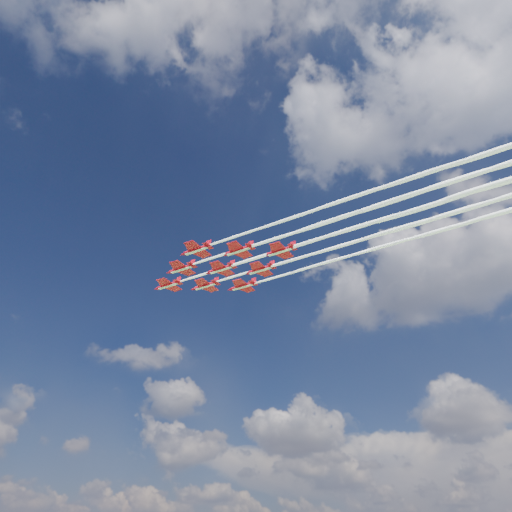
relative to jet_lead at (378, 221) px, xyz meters
The scene contains 8 objects.
jet_lead is the anchor object (origin of this frame).
jet_row2_port 11.77m from the jet_lead, 27.18° to the right, with size 143.74×16.41×2.65m.
jet_row2_starb 11.77m from the jet_lead, 36.26° to the left, with size 143.74×16.41×2.65m.
jet_row3_port 23.54m from the jet_lead, 27.18° to the right, with size 143.74×16.41×2.65m.
jet_row3_centre 20.03m from the jet_lead, ahead, with size 143.74×16.41×2.65m.
jet_row3_starb 23.54m from the jet_lead, 36.26° to the left, with size 143.74×16.41×2.65m.
jet_row4_port 30.67m from the jet_lead, ahead, with size 143.74×16.41×2.65m.
jet_row4_starb 30.67m from the jet_lead, 16.18° to the left, with size 143.74×16.41×2.65m.
Camera 1 is at (74.55, -95.15, 5.02)m, focal length 35.00 mm.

